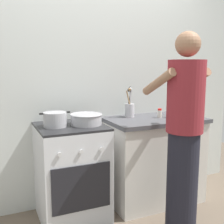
{
  "coord_description": "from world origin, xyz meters",
  "views": [
    {
      "loc": [
        -1.02,
        -2.3,
        1.43
      ],
      "look_at": [
        0.05,
        0.12,
        1.0
      ],
      "focal_mm": 45.31,
      "sensor_mm": 36.0,
      "label": 1
    }
  ],
  "objects_px": {
    "pot": "(55,120)",
    "spice_bottle": "(160,113)",
    "mixing_bowl": "(86,119)",
    "person": "(184,136)",
    "oil_bottle": "(179,107)",
    "utensil_crock": "(130,108)",
    "stove_range": "(72,173)"
  },
  "relations": [
    {
      "from": "mixing_bowl",
      "to": "utensil_crock",
      "type": "relative_size",
      "value": 0.92
    },
    {
      "from": "utensil_crock",
      "to": "oil_bottle",
      "type": "distance_m",
      "value": 0.51
    },
    {
      "from": "utensil_crock",
      "to": "oil_bottle",
      "type": "xyz_separation_m",
      "value": [
        0.46,
        -0.22,
        0.01
      ]
    },
    {
      "from": "oil_bottle",
      "to": "person",
      "type": "distance_m",
      "value": 0.68
    },
    {
      "from": "person",
      "to": "mixing_bowl",
      "type": "bearing_deg",
      "value": 137.38
    },
    {
      "from": "mixing_bowl",
      "to": "spice_bottle",
      "type": "bearing_deg",
      "value": 2.5
    },
    {
      "from": "pot",
      "to": "spice_bottle",
      "type": "distance_m",
      "value": 1.1
    },
    {
      "from": "pot",
      "to": "utensil_crock",
      "type": "height_order",
      "value": "utensil_crock"
    },
    {
      "from": "pot",
      "to": "person",
      "type": "relative_size",
      "value": 0.16
    },
    {
      "from": "utensil_crock",
      "to": "person",
      "type": "height_order",
      "value": "person"
    },
    {
      "from": "mixing_bowl",
      "to": "oil_bottle",
      "type": "bearing_deg",
      "value": -1.79
    },
    {
      "from": "spice_bottle",
      "to": "person",
      "type": "distance_m",
      "value": 0.65
    },
    {
      "from": "mixing_bowl",
      "to": "spice_bottle",
      "type": "height_order",
      "value": "mixing_bowl"
    },
    {
      "from": "mixing_bowl",
      "to": "pot",
      "type": "bearing_deg",
      "value": 174.6
    },
    {
      "from": "pot",
      "to": "spice_bottle",
      "type": "bearing_deg",
      "value": 0.48
    },
    {
      "from": "pot",
      "to": "oil_bottle",
      "type": "xyz_separation_m",
      "value": [
        1.29,
        -0.06,
        0.04
      ]
    },
    {
      "from": "mixing_bowl",
      "to": "person",
      "type": "height_order",
      "value": "person"
    },
    {
      "from": "stove_range",
      "to": "utensil_crock",
      "type": "xyz_separation_m",
      "value": [
        0.69,
        0.16,
        0.55
      ]
    },
    {
      "from": "spice_bottle",
      "to": "mixing_bowl",
      "type": "bearing_deg",
      "value": -177.5
    },
    {
      "from": "mixing_bowl",
      "to": "spice_bottle",
      "type": "xyz_separation_m",
      "value": [
        0.82,
        0.04,
        -0.01
      ]
    },
    {
      "from": "spice_bottle",
      "to": "oil_bottle",
      "type": "height_order",
      "value": "oil_bottle"
    },
    {
      "from": "utensil_crock",
      "to": "spice_bottle",
      "type": "relative_size",
      "value": 3.4
    },
    {
      "from": "oil_bottle",
      "to": "person",
      "type": "bearing_deg",
      "value": -123.3
    },
    {
      "from": "pot",
      "to": "mixing_bowl",
      "type": "xyz_separation_m",
      "value": [
        0.28,
        -0.03,
        -0.01
      ]
    },
    {
      "from": "stove_range",
      "to": "pot",
      "type": "height_order",
      "value": "pot"
    },
    {
      "from": "person",
      "to": "stove_range",
      "type": "bearing_deg",
      "value": 141.44
    },
    {
      "from": "oil_bottle",
      "to": "pot",
      "type": "bearing_deg",
      "value": 177.42
    },
    {
      "from": "spice_bottle",
      "to": "stove_range",
      "type": "bearing_deg",
      "value": -179.83
    },
    {
      "from": "oil_bottle",
      "to": "person",
      "type": "relative_size",
      "value": 0.15
    },
    {
      "from": "stove_range",
      "to": "person",
      "type": "relative_size",
      "value": 0.53
    },
    {
      "from": "stove_range",
      "to": "oil_bottle",
      "type": "relative_size",
      "value": 3.6
    },
    {
      "from": "stove_range",
      "to": "utensil_crock",
      "type": "height_order",
      "value": "utensil_crock"
    }
  ]
}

